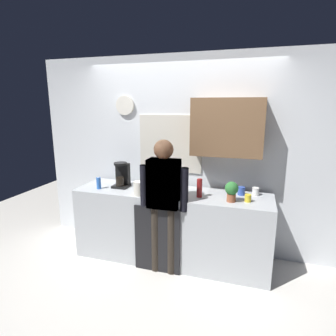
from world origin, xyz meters
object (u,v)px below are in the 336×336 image
object	(u,v)px
cup_white_mug	(256,191)
person_guest	(164,196)
storage_canister	(139,188)
bottle_red_vinegar	(199,188)
cup_yellow_cup	(248,198)
dish_soap	(99,183)
potted_plant	(232,190)
coffee_maker	(122,176)
bottle_olive_oil	(165,184)
cup_blue_mug	(241,191)
person_at_sink	(164,196)
bottle_dark_sauce	(180,186)

from	to	relation	value
cup_white_mug	person_guest	world-z (taller)	person_guest
cup_white_mug	storage_canister	size ratio (longest dim) A/B	0.56
bottle_red_vinegar	cup_yellow_cup	size ratio (longest dim) A/B	2.59
storage_canister	person_guest	size ratio (longest dim) A/B	0.11
dish_soap	potted_plant	bearing A→B (deg)	0.52
coffee_maker	bottle_olive_oil	bearing A→B (deg)	-9.15
bottle_olive_oil	person_guest	size ratio (longest dim) A/B	0.16
coffee_maker	cup_blue_mug	size ratio (longest dim) A/B	3.30
cup_yellow_cup	storage_canister	size ratio (longest dim) A/B	0.50
bottle_olive_oil	person_guest	distance (m)	0.25
person_at_sink	person_guest	size ratio (longest dim) A/B	1.00
dish_soap	person_guest	bearing A→B (deg)	-9.52
bottle_dark_sauce	bottle_red_vinegar	xyz separation A→B (m)	(0.25, -0.06, 0.02)
storage_canister	cup_blue_mug	bearing A→B (deg)	17.62
bottle_dark_sauce	cup_yellow_cup	xyz separation A→B (m)	(0.81, -0.05, -0.05)
cup_yellow_cup	cup_white_mug	xyz separation A→B (m)	(0.08, 0.26, 0.01)
bottle_dark_sauce	cup_yellow_cup	world-z (taller)	bottle_dark_sauce
cup_blue_mug	person_at_sink	distance (m)	0.95
bottle_red_vinegar	cup_yellow_cup	bearing A→B (deg)	0.48
cup_blue_mug	potted_plant	distance (m)	0.30
bottle_dark_sauce	cup_yellow_cup	distance (m)	0.81
bottle_red_vinegar	cup_yellow_cup	distance (m)	0.56
bottle_dark_sauce	bottle_red_vinegar	world-z (taller)	bottle_red_vinegar
bottle_olive_oil	potted_plant	size ratio (longest dim) A/B	1.09
bottle_dark_sauce	bottle_olive_oil	distance (m)	0.18
potted_plant	dish_soap	world-z (taller)	potted_plant
potted_plant	cup_white_mug	bearing A→B (deg)	50.08
person_guest	cup_blue_mug	bearing A→B (deg)	-119.72
cup_yellow_cup	bottle_dark_sauce	bearing A→B (deg)	176.28
cup_blue_mug	cup_white_mug	bearing A→B (deg)	13.09
cup_yellow_cup	dish_soap	world-z (taller)	dish_soap
person_guest	bottle_dark_sauce	bearing A→B (deg)	-80.43
bottle_red_vinegar	dish_soap	size ratio (longest dim) A/B	1.22
coffee_maker	potted_plant	world-z (taller)	coffee_maker
coffee_maker	bottle_olive_oil	distance (m)	0.65
bottle_olive_oil	cup_yellow_cup	bearing A→B (deg)	-0.57
coffee_maker	bottle_olive_oil	world-z (taller)	coffee_maker
bottle_dark_sauce	cup_white_mug	size ratio (longest dim) A/B	1.89
bottle_olive_oil	storage_canister	bearing A→B (deg)	-150.52
cup_blue_mug	storage_canister	distance (m)	1.22
coffee_maker	person_guest	bearing A→B (deg)	-25.81
dish_soap	person_guest	world-z (taller)	person_guest
bottle_red_vinegar	person_guest	world-z (taller)	person_guest
coffee_maker	cup_blue_mug	bearing A→B (deg)	4.16
bottle_olive_oil	cup_white_mug	distance (m)	1.09
cup_white_mug	coffee_maker	bearing A→B (deg)	-174.95
cup_white_mug	bottle_red_vinegar	bearing A→B (deg)	-157.15
potted_plant	dish_soap	bearing A→B (deg)	-179.48
person_at_sink	potted_plant	bearing A→B (deg)	7.89
bottle_dark_sauce	dish_soap	size ratio (longest dim) A/B	1.00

